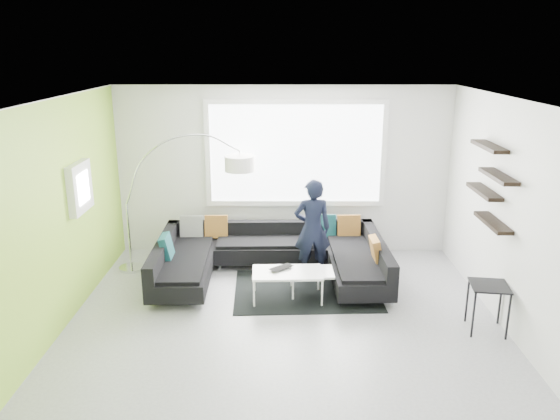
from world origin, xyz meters
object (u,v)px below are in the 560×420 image
object	(u,v)px
sectional_sofa	(271,260)
arc_lamp	(127,204)
coffee_table	(303,282)
side_table	(487,308)
person	(312,229)
laptop	(284,269)

from	to	relation	value
sectional_sofa	arc_lamp	distance (m)	2.37
coffee_table	side_table	distance (m)	2.43
arc_lamp	sectional_sofa	bearing A→B (deg)	-11.25
coffee_table	sectional_sofa	bearing A→B (deg)	127.78
coffee_table	side_table	xyz separation A→B (m)	(2.22, -0.97, 0.10)
coffee_table	person	size ratio (longest dim) A/B	0.81
person	laptop	world-z (taller)	person
coffee_table	arc_lamp	world-z (taller)	arc_lamp
coffee_table	laptop	bearing A→B (deg)	-174.06
side_table	sectional_sofa	bearing A→B (deg)	150.35
arc_lamp	coffee_table	bearing A→B (deg)	-20.81
arc_lamp	laptop	distance (m)	2.68
coffee_table	laptop	world-z (taller)	laptop
side_table	laptop	xyz separation A→B (m)	(-2.50, 0.93, 0.11)
person	coffee_table	bearing A→B (deg)	71.07
side_table	person	xyz separation A→B (m)	(-2.06, 1.67, 0.46)
side_table	laptop	distance (m)	2.67
sectional_sofa	laptop	bearing A→B (deg)	-73.67
side_table	laptop	world-z (taller)	side_table
laptop	arc_lamp	bearing A→B (deg)	118.36
side_table	person	bearing A→B (deg)	141.00
laptop	side_table	bearing A→B (deg)	-59.67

